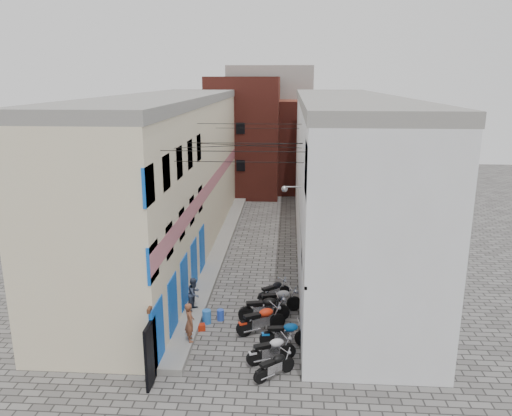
% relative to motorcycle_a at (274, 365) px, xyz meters
% --- Properties ---
extents(ground, '(90.00, 90.00, 0.00)m').
position_rel_motorcycle_a_xyz_m(ground, '(-1.56, -0.18, -0.49)').
color(ground, '#54514F').
rests_on(ground, ground).
extents(plinth, '(0.90, 26.00, 0.25)m').
position_rel_motorcycle_a_xyz_m(plinth, '(-3.61, 12.82, -0.36)').
color(plinth, gray).
rests_on(plinth, ground).
extents(building_left, '(5.10, 27.00, 9.00)m').
position_rel_motorcycle_a_xyz_m(building_left, '(-6.54, 12.77, 4.01)').
color(building_left, beige).
rests_on(building_left, ground).
extents(building_right, '(5.94, 26.00, 9.00)m').
position_rel_motorcycle_a_xyz_m(building_right, '(3.44, 12.82, 4.02)').
color(building_right, white).
rests_on(building_right, ground).
extents(building_far_brick_left, '(6.00, 6.00, 10.00)m').
position_rel_motorcycle_a_xyz_m(building_far_brick_left, '(-3.56, 27.82, 4.51)').
color(building_far_brick_left, maroon).
rests_on(building_far_brick_left, ground).
extents(building_far_brick_right, '(5.00, 6.00, 8.00)m').
position_rel_motorcycle_a_xyz_m(building_far_brick_right, '(1.44, 29.82, 3.51)').
color(building_far_brick_right, maroon).
rests_on(building_far_brick_right, ground).
extents(building_far_concrete, '(8.00, 5.00, 11.00)m').
position_rel_motorcycle_a_xyz_m(building_far_concrete, '(-1.56, 33.82, 5.01)').
color(building_far_concrete, gray).
rests_on(building_far_concrete, ground).
extents(far_shopfront, '(2.00, 0.30, 2.40)m').
position_rel_motorcycle_a_xyz_m(far_shopfront, '(-1.56, 25.02, 0.71)').
color(far_shopfront, black).
rests_on(far_shopfront, ground).
extents(overhead_wires, '(5.80, 13.02, 1.32)m').
position_rel_motorcycle_a_xyz_m(overhead_wires, '(-1.56, 7.46, 6.64)').
color(overhead_wires, black).
rests_on(overhead_wires, ground).
extents(motorcycle_a, '(1.64, 1.47, 0.98)m').
position_rel_motorcycle_a_xyz_m(motorcycle_a, '(0.00, 0.00, 0.00)').
color(motorcycle_a, black).
rests_on(motorcycle_a, ground).
extents(motorcycle_b, '(1.97, 1.30, 1.09)m').
position_rel_motorcycle_a_xyz_m(motorcycle_b, '(-0.14, 0.93, 0.06)').
color(motorcycle_b, '#BBBCC1').
rests_on(motorcycle_b, ground).
extents(motorcycle_c, '(2.04, 0.90, 1.14)m').
position_rel_motorcycle_a_xyz_m(motorcycle_c, '(0.34, 2.09, 0.08)').
color(motorcycle_c, blue).
rests_on(motorcycle_c, ground).
extents(motorcycle_d, '(2.19, 1.59, 1.23)m').
position_rel_motorcycle_a_xyz_m(motorcycle_d, '(-0.64, 3.07, 0.13)').
color(motorcycle_d, red).
rests_on(motorcycle_d, ground).
extents(motorcycle_e, '(2.27, 1.09, 1.26)m').
position_rel_motorcycle_a_xyz_m(motorcycle_e, '(-0.57, 4.05, 0.14)').
color(motorcycle_e, black).
rests_on(motorcycle_e, ground).
extents(motorcycle_f, '(2.18, 1.13, 1.20)m').
position_rel_motorcycle_a_xyz_m(motorcycle_f, '(-0.00, 4.95, 0.11)').
color(motorcycle_f, '#9B9A9F').
rests_on(motorcycle_f, ground).
extents(motorcycle_g, '(1.74, 1.59, 1.04)m').
position_rel_motorcycle_a_xyz_m(motorcycle_g, '(-0.23, 6.08, 0.03)').
color(motorcycle_g, black).
rests_on(motorcycle_g, ground).
extents(person_a, '(0.55, 0.66, 1.54)m').
position_rel_motorcycle_a_xyz_m(person_a, '(-3.26, 1.81, 0.53)').
color(person_a, brown).
rests_on(person_a, plinth).
extents(person_b, '(0.74, 0.84, 1.43)m').
position_rel_motorcycle_a_xyz_m(person_b, '(-3.59, 4.46, 0.48)').
color(person_b, '#384154').
rests_on(person_b, plinth).
extents(water_jug_near, '(0.42, 0.42, 0.57)m').
position_rel_motorcycle_a_xyz_m(water_jug_near, '(-2.94, 3.71, -0.20)').
color(water_jug_near, blue).
rests_on(water_jug_near, ground).
extents(water_jug_far, '(0.35, 0.35, 0.46)m').
position_rel_motorcycle_a_xyz_m(water_jug_far, '(-2.41, 4.01, -0.26)').
color(water_jug_far, blue).
rests_on(water_jug_far, ground).
extents(red_crate, '(0.46, 0.40, 0.24)m').
position_rel_motorcycle_a_xyz_m(red_crate, '(-3.11, 3.09, -0.37)').
color(red_crate, '#AE230C').
rests_on(red_crate, ground).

